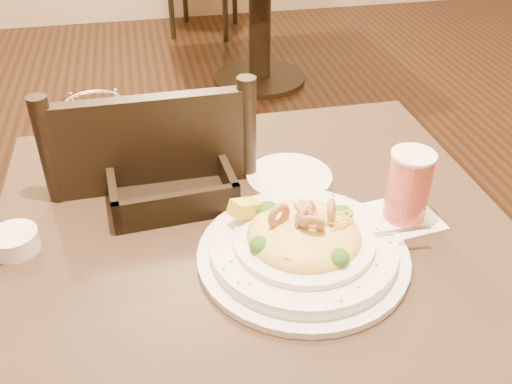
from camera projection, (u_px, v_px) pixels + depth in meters
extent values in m
cylinder|color=black|center=(258.00, 372.00, 1.18)|extent=(0.12, 0.12, 0.66)
cube|color=#483829|center=(258.00, 244.00, 0.98)|extent=(0.90, 0.90, 0.03)
cylinder|color=black|center=(260.00, 78.00, 3.27)|extent=(0.52, 0.52, 0.03)
cylinder|color=black|center=(260.00, 18.00, 3.08)|extent=(0.12, 0.12, 0.66)
cube|color=black|center=(162.00, 238.00, 1.40)|extent=(0.43, 0.43, 0.04)
cylinder|color=black|center=(224.00, 253.00, 1.71)|extent=(0.04, 0.04, 0.43)
cylinder|color=black|center=(101.00, 271.00, 1.65)|extent=(0.04, 0.04, 0.43)
cylinder|color=black|center=(249.00, 345.00, 1.42)|extent=(0.04, 0.04, 0.43)
cylinder|color=black|center=(102.00, 371.00, 1.36)|extent=(0.04, 0.04, 0.43)
cylinder|color=black|center=(247.00, 184.00, 1.15)|extent=(0.04, 0.04, 0.46)
cylinder|color=black|center=(63.00, 208.00, 1.08)|extent=(0.04, 0.04, 0.46)
cube|color=black|center=(152.00, 152.00, 1.06)|extent=(0.36, 0.04, 0.22)
cylinder|color=black|center=(225.00, 9.00, 3.69)|extent=(0.04, 0.04, 0.43)
cylinder|color=black|center=(171.00, 7.00, 3.73)|extent=(0.04, 0.04, 0.43)
cylinder|color=white|center=(303.00, 255.00, 0.93)|extent=(0.34, 0.34, 0.01)
cylinder|color=white|center=(303.00, 247.00, 0.92)|extent=(0.30, 0.30, 0.02)
cylinder|color=white|center=(304.00, 239.00, 0.91)|extent=(0.23, 0.23, 0.01)
ellipsoid|color=#E5CA54|center=(304.00, 236.00, 0.90)|extent=(0.18, 0.18, 0.06)
cube|color=yellow|center=(246.00, 208.00, 0.94)|extent=(0.07, 0.06, 0.04)
cube|color=silver|center=(392.00, 232.00, 0.92)|extent=(0.13, 0.02, 0.01)
cube|color=silver|center=(351.00, 235.00, 0.91)|extent=(0.03, 0.02, 0.00)
torus|color=#E5CA54|center=(333.00, 226.00, 0.91)|extent=(0.06, 0.05, 0.03)
torus|color=#E5CA54|center=(334.00, 218.00, 0.89)|extent=(0.05, 0.05, 0.01)
torus|color=#E5CA54|center=(303.00, 223.00, 0.90)|extent=(0.06, 0.06, 0.03)
torus|color=#E5CA54|center=(309.00, 209.00, 0.94)|extent=(0.06, 0.05, 0.02)
torus|color=#E5CA54|center=(326.00, 229.00, 0.89)|extent=(0.06, 0.05, 0.03)
torus|color=#E5CA54|center=(338.00, 217.00, 0.90)|extent=(0.06, 0.06, 0.03)
torus|color=#E5CA54|center=(315.00, 222.00, 0.88)|extent=(0.04, 0.04, 0.02)
torus|color=#E5CA54|center=(303.00, 232.00, 0.90)|extent=(0.04, 0.04, 0.01)
torus|color=#E5CA54|center=(305.00, 224.00, 0.89)|extent=(0.06, 0.06, 0.01)
torus|color=#E5CA54|center=(292.00, 216.00, 0.91)|extent=(0.05, 0.05, 0.03)
torus|color=#E5CA54|center=(342.00, 215.00, 0.90)|extent=(0.05, 0.05, 0.03)
torus|color=#E5CA54|center=(301.00, 235.00, 0.88)|extent=(0.07, 0.07, 0.01)
torus|color=#E5CA54|center=(313.00, 244.00, 0.86)|extent=(0.06, 0.06, 0.01)
torus|color=#E5CA54|center=(323.00, 234.00, 0.89)|extent=(0.06, 0.05, 0.03)
torus|color=#E5CA54|center=(306.00, 227.00, 0.88)|extent=(0.06, 0.06, 0.01)
torus|color=#E5CA54|center=(289.00, 258.00, 0.85)|extent=(0.03, 0.04, 0.02)
torus|color=#E5CA54|center=(305.00, 234.00, 0.89)|extent=(0.06, 0.06, 0.03)
torus|color=tan|center=(303.00, 215.00, 0.88)|extent=(0.03, 0.04, 0.04)
torus|color=tan|center=(301.00, 213.00, 0.88)|extent=(0.03, 0.04, 0.04)
torus|color=tan|center=(312.00, 213.00, 0.88)|extent=(0.04, 0.05, 0.04)
torus|color=tan|center=(302.00, 216.00, 0.88)|extent=(0.04, 0.05, 0.04)
torus|color=tan|center=(279.00, 216.00, 0.88)|extent=(0.04, 0.03, 0.04)
torus|color=tan|center=(312.00, 224.00, 0.86)|extent=(0.05, 0.05, 0.04)
torus|color=tan|center=(332.00, 212.00, 0.89)|extent=(0.04, 0.05, 0.04)
ellipsoid|color=#1F5513|center=(341.00, 214.00, 0.93)|extent=(0.04, 0.04, 0.03)
ellipsoid|color=#1F5513|center=(268.00, 211.00, 0.94)|extent=(0.04, 0.04, 0.03)
ellipsoid|color=#1F5513|center=(260.00, 245.00, 0.87)|extent=(0.03, 0.03, 0.03)
ellipsoid|color=#1F5513|center=(338.00, 257.00, 0.85)|extent=(0.03, 0.03, 0.03)
cube|color=#266619|center=(390.00, 242.00, 0.91)|extent=(0.00, 0.00, 0.00)
cube|color=#266619|center=(359.00, 287.00, 0.82)|extent=(0.00, 0.00, 0.00)
cube|color=#266619|center=(263.00, 206.00, 0.99)|extent=(0.00, 0.00, 0.00)
cube|color=#266619|center=(332.00, 195.00, 1.02)|extent=(0.00, 0.00, 0.00)
cube|color=#266619|center=(334.00, 196.00, 1.01)|extent=(0.00, 0.00, 0.00)
cube|color=#266619|center=(250.00, 284.00, 0.83)|extent=(0.00, 0.00, 0.00)
cube|color=#266619|center=(341.00, 301.00, 0.80)|extent=(0.00, 0.00, 0.00)
cube|color=#266619|center=(353.00, 206.00, 0.99)|extent=(0.00, 0.00, 0.00)
cube|color=#266619|center=(377.00, 229.00, 0.94)|extent=(0.00, 0.00, 0.00)
cube|color=#266619|center=(224.00, 269.00, 0.86)|extent=(0.00, 0.00, 0.00)
cube|color=#266619|center=(238.00, 283.00, 0.83)|extent=(0.00, 0.00, 0.00)
cube|color=#266619|center=(381.00, 231.00, 0.93)|extent=(0.00, 0.00, 0.00)
cube|color=#266619|center=(372.00, 232.00, 0.93)|extent=(0.00, 0.00, 0.00)
cube|color=#266619|center=(232.00, 261.00, 0.87)|extent=(0.00, 0.00, 0.00)
cube|color=#266619|center=(377.00, 265.00, 0.86)|extent=(0.00, 0.00, 0.00)
cube|color=#266619|center=(241.00, 209.00, 0.98)|extent=(0.00, 0.00, 0.00)
cube|color=#266619|center=(252.00, 200.00, 1.00)|extent=(0.00, 0.00, 0.00)
cube|color=#266619|center=(252.00, 208.00, 0.98)|extent=(0.00, 0.00, 0.00)
cube|color=white|center=(403.00, 216.00, 1.02)|extent=(0.13, 0.13, 0.00)
cylinder|color=#C95547|center=(408.00, 187.00, 0.98)|extent=(0.07, 0.07, 0.13)
cylinder|color=white|center=(414.00, 155.00, 0.95)|extent=(0.08, 0.08, 0.01)
cube|color=black|center=(171.00, 193.00, 1.07)|extent=(0.23, 0.20, 0.02)
cube|color=black|center=(225.00, 171.00, 1.07)|extent=(0.03, 0.18, 0.05)
cube|color=black|center=(113.00, 188.00, 1.03)|extent=(0.03, 0.18, 0.05)
cube|color=black|center=(163.00, 157.00, 1.12)|extent=(0.22, 0.03, 0.05)
cube|color=black|center=(178.00, 205.00, 0.98)|extent=(0.22, 0.03, 0.05)
cylinder|color=silver|center=(106.00, 176.00, 1.13)|extent=(0.10, 0.10, 0.01)
torus|color=silver|center=(93.00, 103.00, 1.03)|extent=(0.10, 0.10, 0.01)
cube|color=white|center=(101.00, 147.00, 1.09)|extent=(0.07, 0.07, 0.13)
cylinder|color=silver|center=(76.00, 152.00, 1.04)|extent=(0.01, 0.01, 0.16)
cylinder|color=silver|center=(122.00, 148.00, 1.05)|extent=(0.01, 0.01, 0.16)
cylinder|color=silver|center=(78.00, 131.00, 1.10)|extent=(0.01, 0.01, 0.16)
cylinder|color=silver|center=(121.00, 127.00, 1.12)|extent=(0.01, 0.01, 0.16)
cylinder|color=white|center=(289.00, 177.00, 1.12)|extent=(0.22, 0.22, 0.01)
cylinder|color=white|center=(15.00, 241.00, 0.94)|extent=(0.10, 0.10, 0.03)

